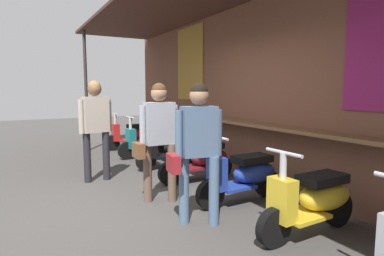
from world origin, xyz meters
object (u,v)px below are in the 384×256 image
scooter_black (172,148)px  scooter_blue (245,175)px  scooter_maroon (201,159)px  shopper_with_handbag (158,131)px  scooter_red (134,134)px  scooter_yellow (314,199)px  shopper_browsing (96,119)px  shopper_passing (198,140)px  scooter_teal (150,140)px

scooter_black → scooter_blue: size_ratio=1.00×
scooter_maroon → scooter_black: bearing=-88.3°
scooter_maroon → shopper_with_handbag: bearing=31.8°
scooter_red → scooter_yellow: 5.87m
scooter_blue → shopper_browsing: 2.68m
scooter_blue → scooter_yellow: same height
scooter_blue → shopper_with_handbag: (-0.59, -1.05, 0.62)m
scooter_blue → scooter_yellow: size_ratio=1.00×
scooter_maroon → shopper_passing: 1.91m
shopper_with_handbag → scooter_teal: bearing=160.6°
scooter_black → scooter_red: bearing=-92.4°
scooter_blue → shopper_with_handbag: shopper_with_handbag is taller
scooter_blue → scooter_black: bearing=-91.1°
scooter_blue → shopper_passing: 1.18m
shopper_with_handbag → shopper_passing: shopper_with_handbag is taller
scooter_black → scooter_blue: bearing=87.6°
scooter_blue → shopper_passing: bearing=17.9°
scooter_yellow → shopper_browsing: size_ratio=0.81×
scooter_black → shopper_with_handbag: shopper_with_handbag is taller
scooter_yellow → shopper_passing: (-0.84, -0.96, 0.60)m
shopper_with_handbag → shopper_passing: 0.93m
scooter_red → scooter_blue: size_ratio=1.00×
scooter_maroon → scooter_blue: 1.20m
scooter_red → shopper_with_handbag: (4.10, -1.05, 0.62)m
scooter_maroon → shopper_browsing: bearing=-27.3°
scooter_teal → scooter_red: bearing=-92.6°
scooter_teal → scooter_yellow: same height
scooter_teal → shopper_passing: bearing=73.4°
scooter_teal → scooter_black: (1.19, 0.00, 0.00)m
scooter_maroon → shopper_browsing: 1.91m
scooter_red → scooter_yellow: (5.87, 0.00, 0.00)m
shopper_passing → shopper_browsing: bearing=-156.3°
shopper_browsing → scooter_maroon: bearing=49.3°
scooter_blue → scooter_yellow: 1.18m
scooter_black → shopper_browsing: 1.72m
scooter_yellow → scooter_black: bearing=-90.9°
shopper_passing → scooter_blue: bearing=118.7°
scooter_maroon → scooter_yellow: (2.38, 0.00, 0.00)m
scooter_red → scooter_maroon: (3.49, 0.00, 0.00)m
scooter_black → shopper_passing: bearing=67.7°
scooter_yellow → shopper_passing: bearing=-42.2°
scooter_black → scooter_teal: bearing=-92.4°
scooter_teal → shopper_passing: shopper_passing is taller
scooter_black → scooter_maroon: size_ratio=1.00×
scooter_teal → scooter_blue: 3.52m
shopper_with_handbag → shopper_browsing: size_ratio=0.96×
scooter_maroon → shopper_browsing: size_ratio=0.81×
shopper_with_handbag → scooter_yellow: bearing=31.0°
shopper_with_handbag → shopper_browsing: 1.56m
scooter_teal → scooter_blue: same height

